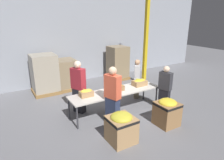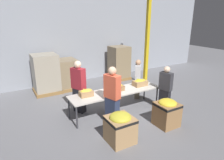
{
  "view_description": "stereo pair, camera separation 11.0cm",
  "coord_description": "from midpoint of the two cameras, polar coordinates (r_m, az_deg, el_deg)",
  "views": [
    {
      "loc": [
        -3.22,
        -5.16,
        3.14
      ],
      "look_at": [
        -0.18,
        -0.06,
        1.18
      ],
      "focal_mm": 32.0,
      "sensor_mm": 36.0,
      "label": 1
    },
    {
      "loc": [
        -3.13,
        -5.22,
        3.14
      ],
      "look_at": [
        -0.18,
        -0.06,
        1.18
      ],
      "focal_mm": 32.0,
      "sensor_mm": 36.0,
      "label": 2
    }
  ],
  "objects": [
    {
      "name": "ground_plane",
      "position": [
        6.85,
        0.53,
        -9.03
      ],
      "size": [
        30.0,
        30.0,
        0.0
      ],
      "primitive_type": "plane",
      "color": "slate"
    },
    {
      "name": "wall_back",
      "position": [
        9.65,
        -11.66,
        11.11
      ],
      "size": [
        16.0,
        0.08,
        4.0
      ],
      "color": "#9399A3",
      "rests_on": "ground_plane"
    },
    {
      "name": "sorting_table",
      "position": [
        6.56,
        0.55,
        -3.57
      ],
      "size": [
        3.1,
        0.82,
        0.75
      ],
      "color": "beige",
      "rests_on": "ground_plane"
    },
    {
      "name": "banana_box_0",
      "position": [
        6.15,
        -7.88,
        -3.67
      ],
      "size": [
        0.41,
        0.29,
        0.23
      ],
      "color": "tan",
      "rests_on": "sorting_table"
    },
    {
      "name": "banana_box_1",
      "position": [
        6.55,
        0.65,
        -2.12
      ],
      "size": [
        0.5,
        0.3,
        0.24
      ],
      "color": "olive",
      "rests_on": "sorting_table"
    },
    {
      "name": "banana_box_2",
      "position": [
        7.08,
        7.44,
        -0.67
      ],
      "size": [
        0.49,
        0.31,
        0.26
      ],
      "color": "tan",
      "rests_on": "sorting_table"
    },
    {
      "name": "volunteer_0",
      "position": [
        7.77,
        6.71,
        0.29
      ],
      "size": [
        0.41,
        0.45,
        1.53
      ],
      "rotation": [
        0.0,
        0.0,
        -2.21
      ],
      "color": "#6B604C",
      "rests_on": "ground_plane"
    },
    {
      "name": "volunteer_1",
      "position": [
        6.94,
        14.43,
        -2.34
      ],
      "size": [
        0.31,
        0.45,
        1.54
      ],
      "rotation": [
        0.0,
        0.0,
        1.85
      ],
      "color": "black",
      "rests_on": "ground_plane"
    },
    {
      "name": "volunteer_2",
      "position": [
        6.6,
        -10.01,
        -2.12
      ],
      "size": [
        0.41,
        0.53,
        1.75
      ],
      "rotation": [
        0.0,
        0.0,
        -1.13
      ],
      "color": "black",
      "rests_on": "ground_plane"
    },
    {
      "name": "volunteer_3",
      "position": [
        5.79,
        -0.37,
        -4.73
      ],
      "size": [
        0.37,
        0.52,
        1.77
      ],
      "rotation": [
        0.0,
        0.0,
        1.87
      ],
      "color": "#2D3856",
      "rests_on": "ground_plane"
    },
    {
      "name": "donation_bin_0",
      "position": [
        5.2,
        2.03,
        -13.18
      ],
      "size": [
        0.66,
        0.66,
        0.81
      ],
      "color": "tan",
      "rests_on": "ground_plane"
    },
    {
      "name": "donation_bin_1",
      "position": [
        6.12,
        14.94,
        -8.65
      ],
      "size": [
        0.62,
        0.62,
        0.82
      ],
      "color": "olive",
      "rests_on": "ground_plane"
    },
    {
      "name": "support_pillar",
      "position": [
        9.05,
        9.27,
        10.8
      ],
      "size": [
        0.14,
        0.14,
        4.0
      ],
      "color": "gold",
      "rests_on": "ground_plane"
    },
    {
      "name": "pallet_stack_0",
      "position": [
        8.92,
        -13.89,
        1.44
      ],
      "size": [
        1.08,
        1.08,
        1.3
      ],
      "color": "olive",
      "rests_on": "ground_plane"
    },
    {
      "name": "pallet_stack_1",
      "position": [
        10.03,
        1.32,
        4.86
      ],
      "size": [
        0.94,
        0.94,
        1.65
      ],
      "color": "olive",
      "rests_on": "ground_plane"
    },
    {
      "name": "pallet_stack_2",
      "position": [
        8.65,
        -19.05,
        1.52
      ],
      "size": [
        1.06,
        1.06,
        1.62
      ],
      "color": "olive",
      "rests_on": "ground_plane"
    }
  ]
}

